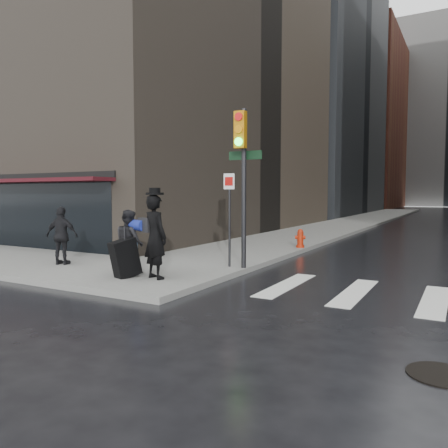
{
  "coord_description": "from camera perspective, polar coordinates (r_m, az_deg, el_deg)",
  "views": [
    {
      "loc": [
        7.19,
        -8.74,
        2.19
      ],
      "look_at": [
        1.03,
        2.36,
        1.3
      ],
      "focal_mm": 35.0,
      "sensor_mm": 36.0,
      "label": 1
    }
  ],
  "objects": [
    {
      "name": "fire_hydrant",
      "position": [
        16.73,
        9.94,
        -1.97
      ],
      "size": [
        0.41,
        0.31,
        0.7
      ],
      "rotation": [
        0.0,
        0.0,
        0.26
      ],
      "color": "#A22009",
      "rests_on": "ground"
    },
    {
      "name": "storefront",
      "position": [
        17.74,
        -24.11,
        2.48
      ],
      "size": [
        8.4,
        1.11,
        2.83
      ],
      "color": "black",
      "rests_on": "ground"
    },
    {
      "name": "man_greycoat",
      "position": [
        13.34,
        -20.41,
        -1.44
      ],
      "size": [
        1.05,
        0.67,
        1.66
      ],
      "rotation": [
        0.0,
        0.0,
        3.44
      ],
      "color": "black",
      "rests_on": "ground"
    },
    {
      "name": "sidewalk_left",
      "position": [
        36.52,
        17.63,
        0.5
      ],
      "size": [
        4.0,
        50.0,
        0.15
      ],
      "primitive_type": "cube",
      "color": "slate",
      "rests_on": "ground"
    },
    {
      "name": "ground",
      "position": [
        11.53,
        -10.29,
        -7.0
      ],
      "size": [
        140.0,
        140.0,
        0.0
      ],
      "primitive_type": "plane",
      "color": "black",
      "rests_on": "ground"
    },
    {
      "name": "traffic_light",
      "position": [
        11.84,
        2.25,
        7.61
      ],
      "size": [
        1.08,
        0.49,
        4.31
      ],
      "rotation": [
        0.0,
        0.0,
        0.04
      ],
      "color": "black",
      "rests_on": "ground"
    },
    {
      "name": "bldg_left_mid",
      "position": [
        53.03,
        5.81,
        20.2
      ],
      "size": [
        22.0,
        24.0,
        34.0
      ],
      "primitive_type": "cube",
      "color": "gray",
      "rests_on": "ground"
    },
    {
      "name": "man_overcoat",
      "position": [
        10.61,
        -9.78,
        -2.05
      ],
      "size": [
        1.42,
        1.03,
        2.21
      ],
      "rotation": [
        0.0,
        0.0,
        2.83
      ],
      "color": "black",
      "rests_on": "ground"
    },
    {
      "name": "bldg_corner_nw",
      "position": [
        31.94,
        -14.27,
        25.59
      ],
      "size": [
        22.0,
        22.0,
        28.0
      ],
      "primitive_type": "cube",
      "color": "#886F54",
      "rests_on": "ground"
    },
    {
      "name": "bldg_left_far",
      "position": [
        74.36,
        13.28,
        12.26
      ],
      "size": [
        22.0,
        20.0,
        26.0
      ],
      "primitive_type": "cube",
      "color": "#582F1E",
      "rests_on": "ground"
    },
    {
      "name": "man_jeans",
      "position": [
        11.23,
        -12.2,
        -2.3
      ],
      "size": [
        1.11,
        1.01,
        1.64
      ],
      "rotation": [
        0.0,
        0.0,
        2.67
      ],
      "color": "black",
      "rests_on": "ground"
    }
  ]
}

